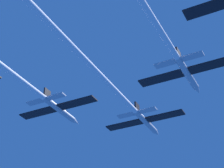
{
  "coord_description": "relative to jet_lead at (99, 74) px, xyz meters",
  "views": [
    {
      "loc": [
        32.04,
        -81.36,
        -44.29
      ],
      "look_at": [
        -0.08,
        -18.77,
        -0.19
      ],
      "focal_mm": 62.89,
      "sensor_mm": 36.0,
      "label": 1
    }
  ],
  "objects": [
    {
      "name": "jet_right_wing",
      "position": [
        15.53,
        -11.89,
        0.68
      ],
      "size": [
        20.06,
        69.58,
        3.32
      ],
      "color": "#B2BAC6"
    },
    {
      "name": "jet_lead",
      "position": [
        0.0,
        0.0,
        0.0
      ],
      "size": [
        20.06,
        76.29,
        3.32
      ],
      "color": "#B2BAC6"
    }
  ]
}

